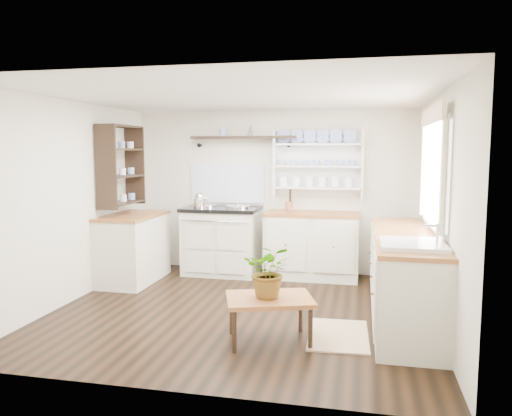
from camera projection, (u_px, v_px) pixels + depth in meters
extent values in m
cube|color=black|center=(242.00, 310.00, 5.44)|extent=(4.00, 3.80, 0.01)
cube|color=beige|center=(273.00, 192.00, 7.15)|extent=(4.00, 0.02, 2.30)
cube|color=beige|center=(439.00, 210.00, 4.89)|extent=(0.02, 3.80, 2.30)
cube|color=beige|center=(72.00, 202.00, 5.72)|extent=(0.02, 3.80, 2.30)
cube|color=white|center=(241.00, 96.00, 5.17)|extent=(4.00, 3.80, 0.01)
cube|color=white|center=(434.00, 174.00, 5.00)|extent=(0.04, 1.40, 1.00)
cube|color=white|center=(432.00, 174.00, 5.01)|extent=(0.02, 1.50, 1.10)
cube|color=beige|center=(432.00, 115.00, 4.94)|extent=(0.04, 1.55, 0.18)
cube|color=beige|center=(222.00, 242.00, 7.05)|extent=(1.02, 0.66, 0.90)
cube|color=black|center=(222.00, 209.00, 7.00)|extent=(1.06, 0.70, 0.05)
cylinder|color=silver|center=(206.00, 206.00, 7.04)|extent=(0.35, 0.35, 0.03)
cylinder|color=silver|center=(238.00, 206.00, 6.94)|extent=(0.35, 0.35, 0.03)
cylinder|color=silver|center=(214.00, 221.00, 6.65)|extent=(0.92, 0.02, 0.02)
cube|color=beige|center=(312.00, 246.00, 6.82)|extent=(1.25, 0.60, 0.88)
cube|color=brown|center=(312.00, 214.00, 6.77)|extent=(1.27, 0.63, 0.04)
cube|color=beige|center=(404.00, 277.00, 5.13)|extent=(0.60, 2.40, 0.88)
cube|color=brown|center=(405.00, 235.00, 5.08)|extent=(0.62, 2.43, 0.04)
cube|color=white|center=(412.00, 258.00, 4.36)|extent=(0.55, 0.60, 0.28)
cylinder|color=silver|center=(437.00, 236.00, 4.29)|extent=(0.02, 0.02, 0.22)
cube|color=beige|center=(133.00, 249.00, 6.62)|extent=(0.60, 1.10, 0.88)
cube|color=brown|center=(132.00, 216.00, 6.57)|extent=(0.62, 1.13, 0.04)
cube|color=white|center=(319.00, 164.00, 6.95)|extent=(1.20, 0.03, 0.90)
cube|color=white|center=(318.00, 164.00, 6.86)|extent=(1.20, 0.22, 0.02)
cylinder|color=navy|center=(318.00, 144.00, 6.84)|extent=(0.20, 0.02, 0.20)
cube|color=black|center=(244.00, 137.00, 7.02)|extent=(1.50, 0.24, 0.04)
cone|color=black|center=(201.00, 145.00, 7.24)|extent=(0.06, 0.20, 0.06)
cone|color=black|center=(290.00, 145.00, 6.97)|extent=(0.06, 0.20, 0.06)
cube|color=black|center=(121.00, 165.00, 6.52)|extent=(0.28, 0.80, 1.05)
cylinder|color=#A2553B|center=(289.00, 206.00, 6.90)|extent=(0.11, 0.11, 0.12)
cube|color=brown|center=(269.00, 299.00, 4.51)|extent=(0.90, 0.76, 0.04)
cylinder|color=black|center=(234.00, 332.00, 4.28)|extent=(0.04, 0.04, 0.38)
cylinder|color=black|center=(232.00, 315.00, 4.72)|extent=(0.04, 0.04, 0.38)
cylinder|color=black|center=(310.00, 329.00, 4.35)|extent=(0.04, 0.04, 0.38)
cylinder|color=black|center=(301.00, 312.00, 4.79)|extent=(0.04, 0.04, 0.38)
imported|color=#3F7233|center=(270.00, 271.00, 4.48)|extent=(0.45, 0.39, 0.49)
cube|color=#977F58|center=(338.00, 335.00, 4.69)|extent=(0.58, 0.87, 0.02)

